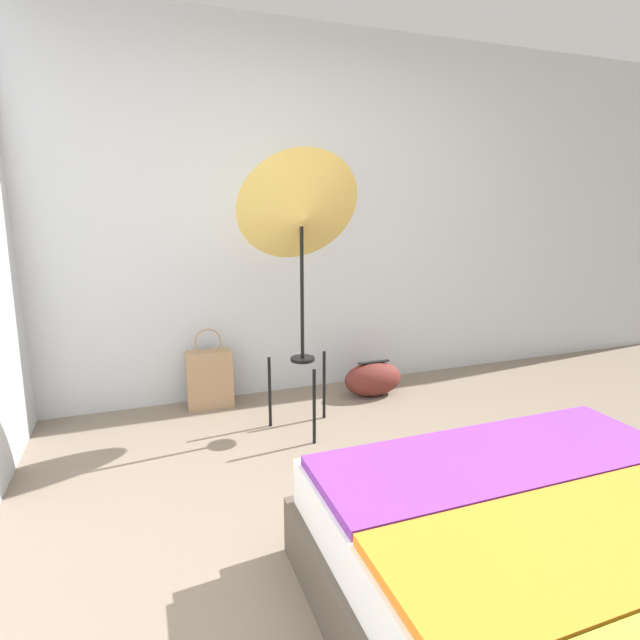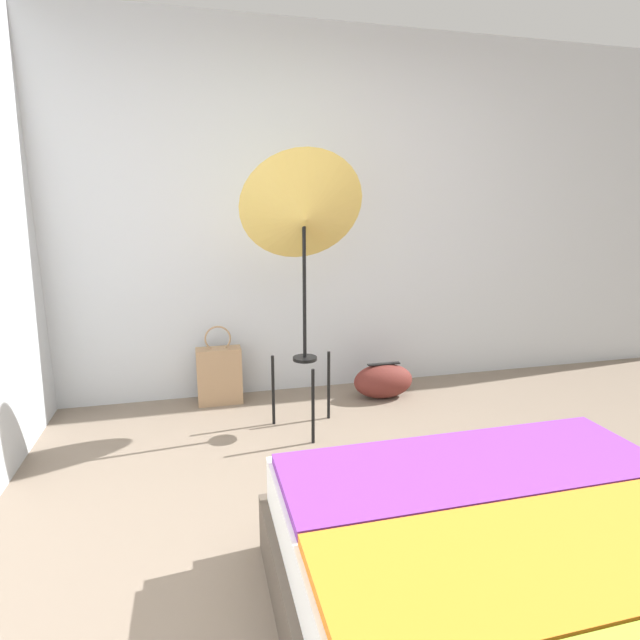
{
  "view_description": "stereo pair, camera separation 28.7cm",
  "coord_description": "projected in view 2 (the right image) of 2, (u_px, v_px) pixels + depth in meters",
  "views": [
    {
      "loc": [
        -1.08,
        -1.45,
        1.38
      ],
      "look_at": [
        -0.13,
        1.18,
        0.74
      ],
      "focal_mm": 28.0,
      "sensor_mm": 36.0,
      "label": 1
    },
    {
      "loc": [
        -0.81,
        -1.53,
        1.38
      ],
      "look_at": [
        -0.13,
        1.18,
        0.74
      ],
      "focal_mm": 28.0,
      "sensor_mm": 36.0,
      "label": 2
    }
  ],
  "objects": [
    {
      "name": "photo_umbrella",
      "position": [
        304.0,
        216.0,
        2.88
      ],
      "size": [
        0.74,
        0.5,
        1.69
      ],
      "color": "black",
      "rests_on": "ground_plane"
    },
    {
      "name": "ground_plane",
      "position": [
        425.0,
        567.0,
        1.95
      ],
      "size": [
        14.0,
        14.0,
        0.0
      ],
      "primitive_type": "plane",
      "color": "#756656"
    },
    {
      "name": "wall_back",
      "position": [
        307.0,
        217.0,
        3.62
      ],
      "size": [
        8.0,
        0.05,
        2.6
      ],
      "color": "#B7BCC1",
      "rests_on": "ground_plane"
    },
    {
      "name": "tote_bag",
      "position": [
        219.0,
        375.0,
        3.53
      ],
      "size": [
        0.31,
        0.13,
        0.57
      ],
      "color": "#9E7A56",
      "rests_on": "ground_plane"
    },
    {
      "name": "duffel_bag",
      "position": [
        383.0,
        381.0,
        3.65
      ],
      "size": [
        0.44,
        0.25,
        0.26
      ],
      "color": "#5B231E",
      "rests_on": "ground_plane"
    }
  ]
}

